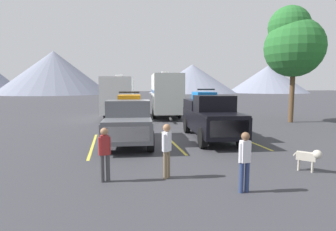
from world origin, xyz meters
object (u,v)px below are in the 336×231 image
Objects in this scene: pickup_truck_a at (129,119)px; camper_trailer_b at (166,93)px; pickup_truck_b at (210,115)px; dog at (310,156)px; person_c at (245,158)px; camper_trailer_a at (119,95)px; person_a at (105,151)px; person_b at (167,147)px.

pickup_truck_a is 10.56m from camper_trailer_b.
dog is (1.22, -5.97, -0.72)m from pickup_truck_b.
person_c is at bearing -158.46° from dog.
dog is at bearing -70.77° from camper_trailer_a.
pickup_truck_b reaches higher than person_c.
camper_trailer_a is 15.90m from person_a.
camper_trailer_b is 9.96× the size of dog.
camper_trailer_b is 15.74m from dog.
pickup_truck_b is at bearing -66.58° from camper_trailer_a.
pickup_truck_a is 7.94m from dog.
person_a is (-1.02, -5.37, -0.24)m from pickup_truck_a.
person_b is at bearing -1.38° from person_a.
camper_trailer_b is 4.69× the size of person_a.
camper_trailer_b is 16.80m from person_c.
person_a is at bearing 178.62° from person_b.
pickup_truck_a is 7.34× the size of dog.
person_c reaches higher than dog.
pickup_truck_a is 3.43× the size of person_c.
person_a is at bearing -107.53° from camper_trailer_b.
person_a is 3.88m from person_c.
camper_trailer_b reaches higher than person_a.
person_b is (1.02, -15.89, -1.03)m from camper_trailer_a.
pickup_truck_a reaches higher than person_c.
pickup_truck_b is 7.31m from person_c.
person_b is at bearing 139.83° from person_c.
camper_trailer_a is at bearing 113.42° from pickup_truck_b.
pickup_truck_b is at bearing 101.53° from dog.
camper_trailer_b is 15.56m from person_b.
person_b is (-2.99, -15.23, -1.16)m from camper_trailer_b.
pickup_truck_b is 8.08× the size of dog.
pickup_truck_a is at bearing 79.27° from person_a.
pickup_truck_a is 4.22m from pickup_truck_b.
person_c is 2.14× the size of dog.
person_c is (-1.67, -7.11, -0.31)m from pickup_truck_b.
pickup_truck_a is 3.32× the size of person_b.
pickup_truck_b is at bearing 58.65° from person_b.
camper_trailer_b is at bearing 78.89° from person_b.
camper_trailer_a is 4.67× the size of person_a.
person_c is at bearing -80.91° from camper_trailer_a.
camper_trailer_a reaches higher than person_a.
pickup_truck_b is 9.65m from camper_trailer_b.
person_c is at bearing -40.17° from person_b.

